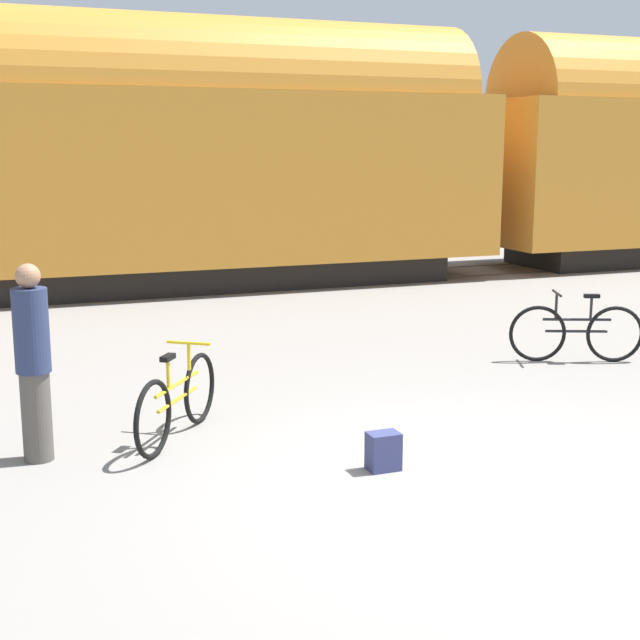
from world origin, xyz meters
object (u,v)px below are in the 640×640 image
at_px(freight_train, 181,148).
at_px(person_in_navy, 33,362).
at_px(backpack, 383,451).
at_px(bicycle_black, 576,332).
at_px(bicycle_yellow, 178,401).

bearing_deg(freight_train, person_in_navy, -110.05).
bearing_deg(person_in_navy, backpack, 173.51).
bearing_deg(person_in_navy, bicycle_black, -149.52).
height_order(bicycle_yellow, person_in_navy, person_in_navy).
height_order(bicycle_yellow, backpack, bicycle_yellow).
bearing_deg(freight_train, bicycle_yellow, -102.91).
bearing_deg(backpack, bicycle_yellow, 135.50).
bearing_deg(bicycle_black, freight_train, 113.07).
bearing_deg(bicycle_black, person_in_navy, -168.70).
bearing_deg(bicycle_yellow, freight_train, 77.09).
height_order(bicycle_yellow, bicycle_black, bicycle_black).
relative_size(freight_train, backpack, 117.97).
xyz_separation_m(freight_train, backpack, (-0.63, -10.83, -2.60)).
distance_m(freight_train, bicycle_black, 9.11).
relative_size(freight_train, person_in_navy, 22.22).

